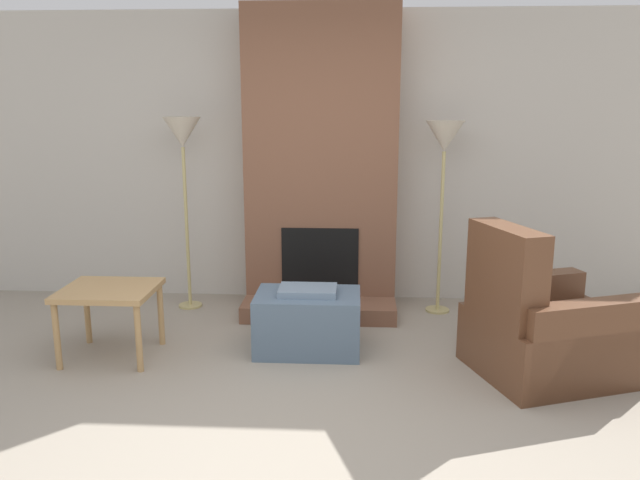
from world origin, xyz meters
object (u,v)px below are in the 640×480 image
object	(u,v)px
side_table	(109,297)
floor_lamp_left	(183,141)
ottoman	(308,321)
armchair	(542,332)
floor_lamp_right	(444,145)

from	to	relation	value
side_table	floor_lamp_left	xyz separation A→B (m)	(0.27, 1.14, 1.03)
ottoman	armchair	world-z (taller)	armchair
armchair	ottoman	bearing A→B (deg)	59.33
floor_lamp_left	floor_lamp_right	xyz separation A→B (m)	(2.22, 0.00, -0.03)
floor_lamp_right	floor_lamp_left	bearing A→B (deg)	180.00
armchair	floor_lamp_right	bearing A→B (deg)	3.18
ottoman	floor_lamp_left	size ratio (longest dim) A/B	0.45
ottoman	floor_lamp_left	xyz separation A→B (m)	(-1.14, 0.95, 1.25)
side_table	floor_lamp_right	distance (m)	2.91
floor_lamp_right	ottoman	bearing A→B (deg)	-138.62
floor_lamp_left	floor_lamp_right	bearing A→B (deg)	0.00
armchair	side_table	size ratio (longest dim) A/B	1.84
side_table	armchair	bearing A→B (deg)	-2.44
armchair	side_table	bearing A→B (deg)	68.33
floor_lamp_left	floor_lamp_right	world-z (taller)	floor_lamp_left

